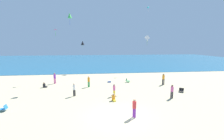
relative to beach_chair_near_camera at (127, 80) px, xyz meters
The scene contains 20 objects.
ground_plane 3.77m from the beach_chair_near_camera, 150.09° to the right, with size 120.00×120.00×0.00m, color #C6B58C.
ocean_water 38.16m from the beach_chair_near_camera, 94.89° to the left, with size 120.00×60.00×0.05m, color #236084.
beach_chair_near_camera is the anchor object (origin of this frame).
beach_chair_far_right 8.27m from the beach_chair_near_camera, 47.10° to the right, with size 0.81×0.83×0.52m.
beach_chair_mid_beach 16.52m from the beach_chair_near_camera, 144.19° to the right, with size 0.65×0.52×0.56m.
cooler_box 2.87m from the beach_chair_near_camera, behind, with size 0.54×0.42×0.24m.
person_0 9.77m from the beach_chair_near_camera, 141.05° to the right, with size 0.43×0.43×1.53m.
person_1 8.81m from the beach_chair_near_camera, 111.74° to the right, with size 0.41×0.66×0.78m.
person_2 8.83m from the beach_chair_near_camera, 68.31° to the right, with size 0.31×0.31×1.54m.
person_3 12.29m from the beach_chair_near_camera, behind, with size 0.62×0.39×0.73m.
person_4 12.51m from the beach_chair_near_camera, 99.68° to the right, with size 0.44×0.44×1.59m.
person_5 6.45m from the beach_chair_near_camera, 159.63° to the right, with size 0.43×0.43×1.56m.
person_6 7.34m from the beach_chair_near_camera, 114.24° to the right, with size 0.40×0.40×1.42m.
person_7 5.48m from the beach_chair_near_camera, 24.19° to the right, with size 0.43×0.43×1.67m.
person_8 11.25m from the beach_chair_near_camera, behind, with size 0.37×0.37×1.68m.
kite_teal 18.94m from the beach_chair_near_camera, 58.19° to the left, with size 0.64×0.63×1.17m.
kite_pink 14.31m from the beach_chair_near_camera, 164.53° to the left, with size 0.59×0.54×1.24m.
kite_black 14.17m from the beach_chair_near_camera, 125.69° to the left, with size 0.83×0.90×1.31m.
kite_white 9.11m from the beach_chair_near_camera, 42.41° to the left, with size 1.09×0.41×1.83m.
kite_green 12.84m from the beach_chair_near_camera, behind, with size 0.76×0.73×1.66m.
Camera 1 is at (-2.11, -12.45, 5.88)m, focal length 25.60 mm.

